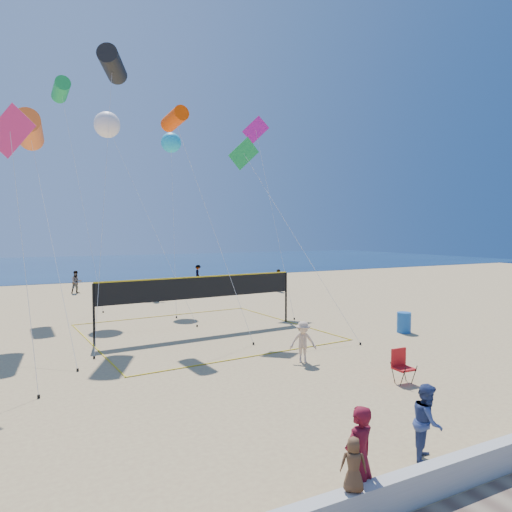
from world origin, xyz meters
name	(u,v)px	position (x,y,z in m)	size (l,w,h in m)	color
ground	(323,434)	(0.00, 0.00, 0.00)	(120.00, 120.00, 0.00)	tan
ocean	(71,265)	(0.00, 62.00, 0.01)	(140.00, 50.00, 0.03)	#10294F
seawall	(423,484)	(0.00, -3.00, 0.30)	(32.00, 0.30, 0.60)	#B9B9B4
woman	(359,458)	(-1.20, -2.70, 0.91)	(0.66, 0.44, 1.82)	maroon
toddler	(354,465)	(-1.57, -3.02, 1.04)	(0.43, 0.28, 0.88)	brown
bystander_a	(427,421)	(1.25, -1.95, 0.79)	(0.77, 0.60, 1.59)	navy
bystander_b	(303,342)	(2.83, 5.21, 0.75)	(0.97, 0.56, 1.51)	#D2AD8C
far_person_1	(156,291)	(1.87, 22.19, 0.75)	(1.38, 0.44, 1.49)	gray
far_person_2	(278,280)	(12.05, 22.95, 0.89)	(0.65, 0.43, 1.79)	gray
far_person_3	(76,282)	(-2.52, 29.11, 0.88)	(0.85, 0.66, 1.76)	gray
far_person_4	(198,273)	(8.72, 32.53, 0.82)	(1.06, 0.61, 1.64)	gray
camp_chair	(401,364)	(4.37, 1.90, 0.60)	(0.59, 0.72, 1.18)	red
trash_barrel	(404,322)	(9.81, 7.19, 0.48)	(0.64, 0.64, 0.96)	#1956A8
volleyball_net	(201,293)	(1.29, 11.64, 1.86)	(10.73, 10.59, 2.68)	black
kite_0	(29,130)	(-5.78, 15.83, 9.60)	(1.91, 9.51, 10.38)	orange
kite_1	(112,65)	(-1.80, 16.30, 13.46)	(3.12, 8.52, 14.16)	black
kite_2	(175,119)	(0.46, 12.89, 10.18)	(2.45, 5.52, 10.69)	#FF4501
kite_3	(11,140)	(-6.47, 9.37, 7.93)	(1.64, 4.44, 9.20)	#E82769
kite_4	(250,163)	(3.81, 11.57, 8.15)	(3.62, 5.79, 9.46)	green
kite_5	(257,138)	(7.82, 18.45, 10.98)	(1.91, 6.84, 12.51)	#B9159A
kite_6	(107,125)	(-1.43, 20.48, 11.28)	(3.97, 8.60, 12.07)	white
kite_7	(171,143)	(2.77, 21.20, 10.70)	(2.23, 6.34, 11.37)	#1AB1E4
kite_8	(61,90)	(-3.73, 23.82, 13.96)	(2.27, 5.78, 14.60)	green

